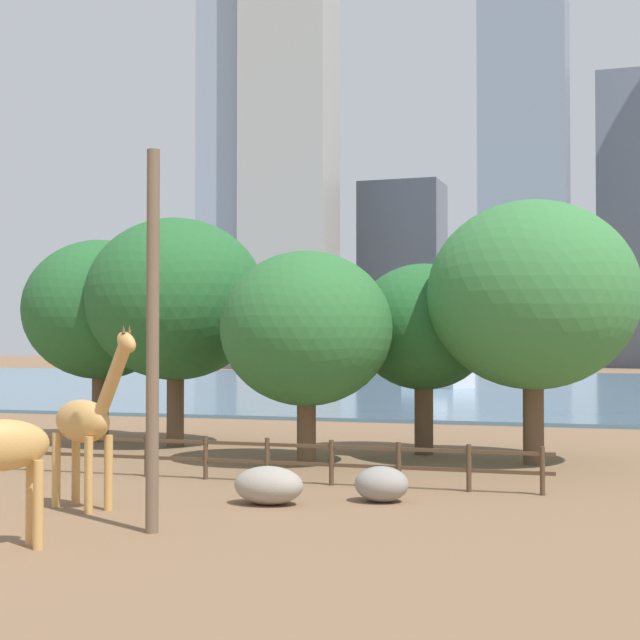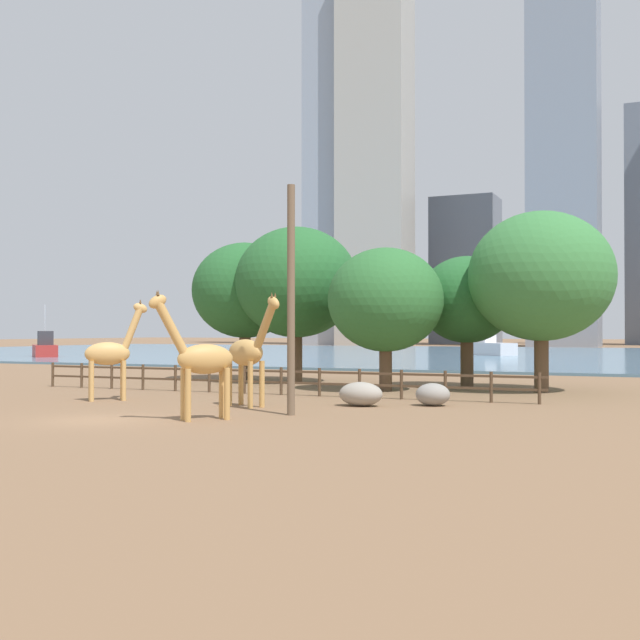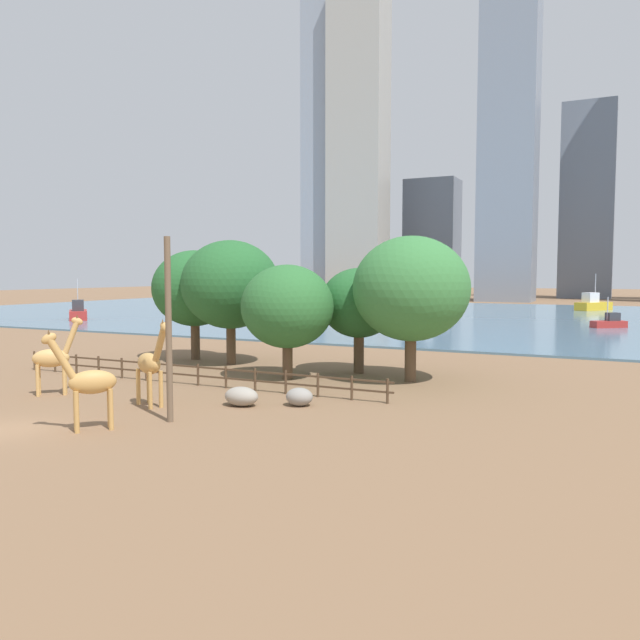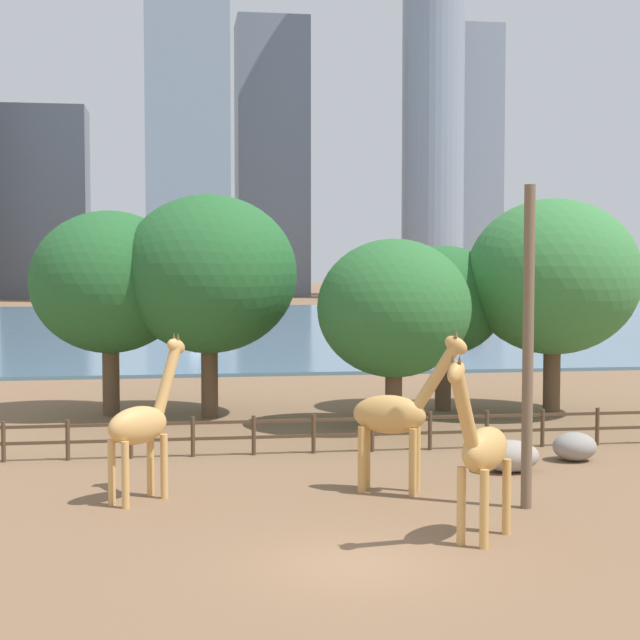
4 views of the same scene
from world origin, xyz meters
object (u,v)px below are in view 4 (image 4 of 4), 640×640
object	(u,v)px
giraffe_young	(142,424)
utility_pole	(528,348)
boulder_near_fence	(575,447)
tree_left_small	(444,301)
tree_right_tall	(394,309)
boat_sailboat	(357,302)
giraffe_companion	(396,414)
tree_left_large	(553,277)
boat_barge	(190,317)
boat_ferry	(470,324)
boulder_by_pole	(510,456)
tree_right_small	(110,283)
tree_center_broad	(209,274)
giraffe_tall	(482,450)

from	to	relation	value
giraffe_young	utility_pole	distance (m)	10.23
boulder_near_fence	tree_left_small	bearing A→B (deg)	96.60
tree_right_tall	boat_sailboat	distance (m)	86.27
giraffe_companion	boat_sailboat	xyz separation A→B (m)	(16.61, 95.12, -0.89)
tree_left_large	boat_barge	world-z (taller)	tree_left_large
tree_right_tall	tree_left_small	bearing A→B (deg)	53.77
giraffe_companion	tree_right_tall	xyz separation A→B (m)	(2.20, 10.12, 2.41)
giraffe_companion	boat_ferry	bearing A→B (deg)	95.83
boulder_near_fence	boulder_by_pole	distance (m)	2.91
boulder_near_fence	tree_right_small	distance (m)	19.77
boulder_near_fence	boat_ferry	size ratio (longest dim) A/B	0.34
tree_left_small	tree_center_broad	bearing A→B (deg)	-177.65
tree_center_broad	tree_left_small	world-z (taller)	tree_center_broad
tree_left_small	boat_sailboat	xyz separation A→B (m)	(11.30, 80.76, -3.39)
boulder_near_fence	tree_left_small	xyz separation A→B (m)	(-1.27, 10.98, 4.20)
giraffe_tall	boat_ferry	xyz separation A→B (m)	(18.99, 62.62, -1.26)
boat_barge	tree_right_tall	bearing A→B (deg)	-45.15
tree_left_large	giraffe_companion	bearing A→B (deg)	-126.91
tree_left_small	boat_ferry	size ratio (longest dim) A/B	1.69
giraffe_companion	boulder_by_pole	xyz separation A→B (m)	(3.97, 2.09, -1.67)
utility_pole	tree_right_small	world-z (taller)	tree_right_small
tree_left_large	tree_right_tall	world-z (taller)	tree_left_large
giraffe_tall	boat_barge	world-z (taller)	boat_barge
tree_right_small	tree_left_small	bearing A→B (deg)	-2.65
boulder_near_fence	tree_right_small	bearing A→B (deg)	142.58
boulder_near_fence	tree_left_large	distance (m)	10.97
giraffe_companion	tree_right_tall	distance (m)	10.63
tree_right_tall	boat_sailboat	xyz separation A→B (m)	(14.40, 85.00, -3.29)
giraffe_companion	tree_left_small	bearing A→B (deg)	94.52
tree_center_broad	boat_barge	bearing A→B (deg)	90.06
boat_ferry	boulder_by_pole	bearing A→B (deg)	38.38
giraffe_companion	giraffe_young	distance (m)	6.83
giraffe_tall	boat_ferry	size ratio (longest dim) A/B	1.05
boulder_by_pole	tree_right_tall	xyz separation A→B (m)	(-1.77, 8.04, 4.08)
boulder_near_fence	boulder_by_pole	size ratio (longest dim) A/B	0.78
boat_barge	giraffe_companion	bearing A→B (deg)	-48.15
tree_right_small	boat_ferry	xyz separation A→B (m)	(28.47, 42.75, -4.66)
utility_pole	tree_left_small	bearing A→B (deg)	81.82
utility_pole	boulder_near_fence	bearing A→B (deg)	56.61
tree_left_large	tree_right_small	bearing A→B (deg)	172.37
tree_right_tall	boulder_near_fence	bearing A→B (deg)	-57.03
tree_right_tall	boat_sailboat	bearing A→B (deg)	80.38
tree_right_tall	boat_barge	bearing A→B (deg)	97.08
giraffe_young	boat_barge	distance (m)	65.32
utility_pole	tree_center_broad	size ratio (longest dim) A/B	0.91
giraffe_tall	tree_right_tall	size ratio (longest dim) A/B	0.61
boat_ferry	tree_center_broad	bearing A→B (deg)	25.12
boat_sailboat	boat_barge	distance (m)	36.57
utility_pole	giraffe_companion	bearing A→B (deg)	143.88
tree_right_tall	tree_left_small	distance (m)	5.25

